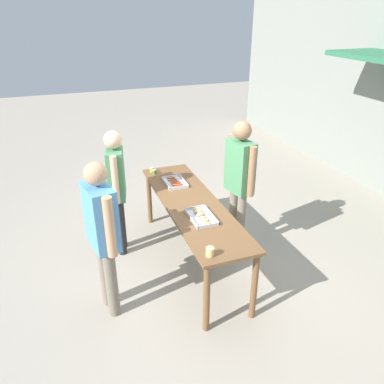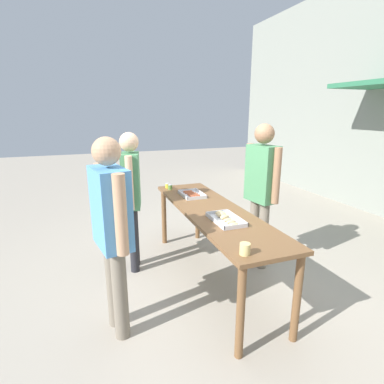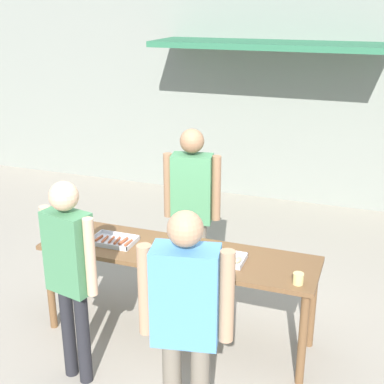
% 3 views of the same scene
% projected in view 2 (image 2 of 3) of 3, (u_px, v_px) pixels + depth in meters
% --- Properties ---
extents(ground_plane, '(24.00, 24.00, 0.00)m').
position_uv_depth(ground_plane, '(211.00, 278.00, 3.65)').
color(ground_plane, '#A39989').
extents(serving_table, '(2.49, 0.68, 0.88)m').
position_uv_depth(serving_table, '(213.00, 218.00, 3.44)').
color(serving_table, brown).
rests_on(serving_table, ground).
extents(food_tray_sausages, '(0.40, 0.27, 0.04)m').
position_uv_depth(food_tray_sausages, '(192.00, 195.00, 3.96)').
color(food_tray_sausages, silver).
rests_on(food_tray_sausages, serving_table).
extents(food_tray_buns, '(0.45, 0.26, 0.06)m').
position_uv_depth(food_tray_buns, '(226.00, 219.00, 3.05)').
color(food_tray_buns, silver).
rests_on(food_tray_buns, serving_table).
extents(condiment_jar_mustard, '(0.06, 0.06, 0.07)m').
position_uv_depth(condiment_jar_mustard, '(167.00, 186.00, 4.34)').
color(condiment_jar_mustard, gold).
rests_on(condiment_jar_mustard, serving_table).
extents(condiment_jar_ketchup, '(0.06, 0.06, 0.07)m').
position_uv_depth(condiment_jar_ketchup, '(170.00, 187.00, 4.27)').
color(condiment_jar_ketchup, '#567A38').
rests_on(condiment_jar_ketchup, serving_table).
extents(beer_cup, '(0.08, 0.08, 0.09)m').
position_uv_depth(beer_cup, '(245.00, 249.00, 2.33)').
color(beer_cup, '#DBC67A').
rests_on(beer_cup, serving_table).
extents(person_server_behind_table, '(0.57, 0.28, 1.83)m').
position_uv_depth(person_server_behind_table, '(261.00, 183.00, 3.69)').
color(person_server_behind_table, '#756B5B').
rests_on(person_server_behind_table, ground).
extents(person_customer_holding_hotdog, '(0.52, 0.27, 1.73)m').
position_uv_depth(person_customer_holding_hotdog, '(131.00, 189.00, 3.62)').
color(person_customer_holding_hotdog, '#232328').
rests_on(person_customer_holding_hotdog, ground).
extents(person_customer_with_cup, '(0.62, 0.32, 1.78)m').
position_uv_depth(person_customer_with_cup, '(112.00, 223.00, 2.52)').
color(person_customer_with_cup, '#756B5B').
rests_on(person_customer_with_cup, ground).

